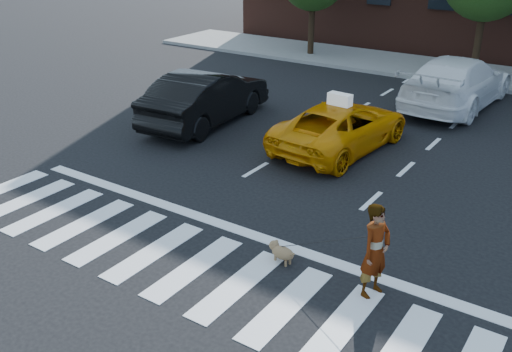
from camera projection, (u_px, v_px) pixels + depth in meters
The scene contains 10 objects.
ground at pixel (194, 268), 10.53m from camera, with size 120.00×120.00×0.00m, color black.
crosswalk at pixel (194, 267), 10.53m from camera, with size 13.00×2.40×0.01m, color silver.
stop_line at pixel (244, 232), 11.74m from camera, with size 12.00×0.30×0.01m, color silver.
sidewalk_far at pixel (463, 73), 23.73m from camera, with size 30.00×4.00×0.15m, color slate.
taxi at pixel (341, 126), 15.80m from camera, with size 2.18×4.74×1.32m, color orange.
black_sedan at pixel (206, 97), 17.79m from camera, with size 1.76×5.05×1.67m, color black.
white_suv at pixel (457, 82), 19.38m from camera, with size 2.41×5.92×1.72m, color white.
woman at pixel (376, 251), 9.46m from camera, with size 0.62×0.41×1.70m, color #999999.
dog at pixel (281, 251), 10.65m from camera, with size 0.64×0.33×0.37m.
taxi_sign at pixel (340, 99), 15.32m from camera, with size 0.65×0.28×0.32m, color white.
Camera 1 is at (5.94, -6.75, 5.85)m, focal length 40.00 mm.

